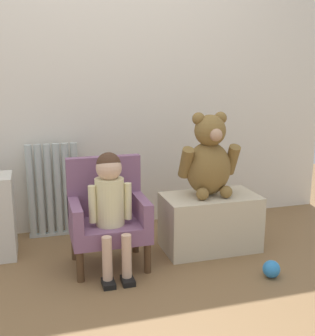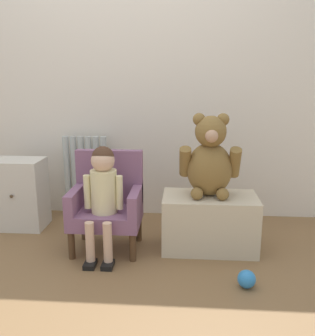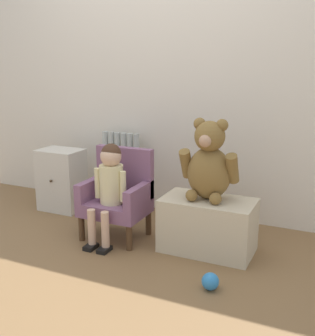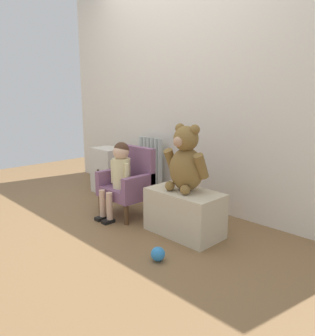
{
  "view_description": "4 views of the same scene",
  "coord_description": "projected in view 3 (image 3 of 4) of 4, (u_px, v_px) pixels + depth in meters",
  "views": [
    {
      "loc": [
        -0.45,
        -1.92,
        1.17
      ],
      "look_at": [
        0.26,
        0.49,
        0.59
      ],
      "focal_mm": 45.0,
      "sensor_mm": 36.0,
      "label": 1
    },
    {
      "loc": [
        0.46,
        -1.85,
        1.14
      ],
      "look_at": [
        0.29,
        0.56,
        0.55
      ],
      "focal_mm": 40.0,
      "sensor_mm": 36.0,
      "label": 2
    },
    {
      "loc": [
        1.46,
        -2.06,
        1.28
      ],
      "look_at": [
        0.29,
        0.46,
        0.57
      ],
      "focal_mm": 45.0,
      "sensor_mm": 36.0,
      "label": 3
    },
    {
      "loc": [
        2.32,
        -1.43,
        1.13
      ],
      "look_at": [
        0.36,
        0.49,
        0.53
      ],
      "focal_mm": 35.0,
      "sensor_mm": 36.0,
      "label": 4
    }
  ],
  "objects": [
    {
      "name": "radiator",
      "position": [
        121.0,
        171.0,
        3.72
      ],
      "size": [
        0.37,
        0.05,
        0.68
      ],
      "color": "#B3BBB7",
      "rests_on": "ground_plane"
    },
    {
      "name": "child_armchair",
      "position": [
        118.0,
        195.0,
        3.11
      ],
      "size": [
        0.46,
        0.37,
        0.66
      ],
      "color": "#7F5475",
      "rests_on": "ground_plane"
    },
    {
      "name": "child_figure",
      "position": [
        110.0,
        179.0,
        2.98
      ],
      "size": [
        0.25,
        0.35,
        0.72
      ],
      "color": "beige",
      "rests_on": "ground_plane"
    },
    {
      "name": "back_wall",
      "position": [
        163.0,
        70.0,
        3.47
      ],
      "size": [
        3.8,
        0.05,
        2.4
      ],
      "primitive_type": "cube",
      "color": "silver",
      "rests_on": "ground_plane"
    },
    {
      "name": "toy_ball",
      "position": [
        210.0,
        281.0,
        2.41
      ],
      "size": [
        0.1,
        0.1,
        0.1
      ],
      "primitive_type": "sphere",
      "color": "#2D80C9",
      "rests_on": "ground_plane"
    },
    {
      "name": "large_teddy_bear",
      "position": [
        209.0,
        164.0,
        2.8
      ],
      "size": [
        0.4,
        0.28,
        0.55
      ],
      "color": "brown",
      "rests_on": "low_bench"
    },
    {
      "name": "ground_plane",
      "position": [
        87.0,
        264.0,
        2.72
      ],
      "size": [
        6.0,
        6.0,
        0.0
      ],
      "primitive_type": "plane",
      "color": "brown"
    },
    {
      "name": "low_bench",
      "position": [
        208.0,
        225.0,
        2.88
      ],
      "size": [
        0.63,
        0.35,
        0.37
      ],
      "primitive_type": "cube",
      "color": "beige",
      "rests_on": "ground_plane"
    },
    {
      "name": "small_dresser",
      "position": [
        62.0,
        180.0,
        3.68
      ],
      "size": [
        0.37,
        0.29,
        0.54
      ],
      "color": "beige",
      "rests_on": "ground_plane"
    }
  ]
}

